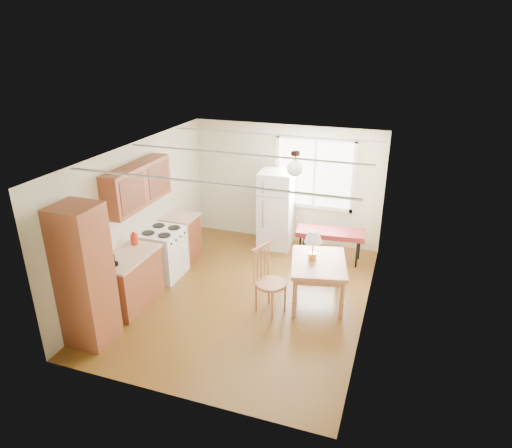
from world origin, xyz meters
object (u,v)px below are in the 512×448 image
at_px(bench, 330,234).
at_px(dining_table, 318,267).
at_px(refrigerator, 276,209).
at_px(chair, 266,274).

distance_m(bench, dining_table, 1.58).
relative_size(refrigerator, bench, 1.19).
relative_size(refrigerator, dining_table, 1.22).
height_order(bench, dining_table, dining_table).
bearing_deg(refrigerator, chair, -80.79).
bearing_deg(bench, chair, -112.78).
bearing_deg(chair, bench, 94.32).
bearing_deg(bench, dining_table, -92.43).
bearing_deg(refrigerator, bench, -16.15).
distance_m(refrigerator, bench, 1.26).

